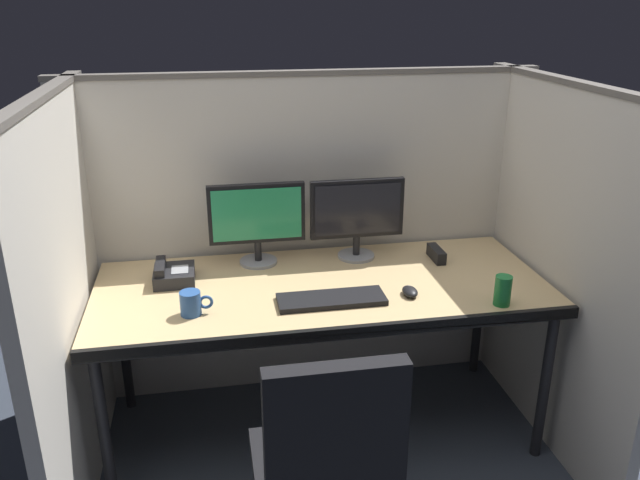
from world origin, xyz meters
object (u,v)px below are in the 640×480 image
Objects in this scene: desk_phone at (173,274)px; monitor_left at (257,218)px; desk at (323,296)px; computer_mouse at (410,291)px; monitor_right at (357,213)px; coffee_mug at (191,303)px; soda_can at (503,291)px; red_stapler at (436,254)px; keyboard_main at (331,299)px.

monitor_left is at bearing 19.87° from desk_phone.
computer_mouse reaches higher than desk.
monitor_right is (0.21, 0.27, 0.27)m from desk.
coffee_mug is at bearing -162.46° from desk.
monitor_left is 0.44m from desk_phone.
desk is 0.74m from soda_can.
desk_phone is (-0.83, -0.12, -0.18)m from monitor_right.
desk is 0.64m from desk_phone.
desk is at bearing 17.54° from coffee_mug.
red_stapler is 1.19m from desk_phone.
desk is 15.08× the size of coffee_mug.
red_stapler is at bearing -14.69° from monitor_right.
soda_can is (0.10, -0.48, 0.03)m from red_stapler.
computer_mouse is 0.51× the size of desk_phone.
red_stapler is (0.57, 0.18, 0.08)m from desk.
computer_mouse is 1.00m from desk_phone.
soda_can is at bearing -6.34° from coffee_mug.
soda_can is 1.36m from desk_phone.
red_stapler is 0.79× the size of desk_phone.
monitor_right is 0.49m from computer_mouse.
keyboard_main reaches higher than desk.
monitor_left is 4.48× the size of computer_mouse.
computer_mouse is 0.36m from soda_can.
soda_can is (0.45, -0.58, -0.15)m from monitor_right.
monitor_right reaches higher than soda_can.
desk_phone is at bearing 153.69° from keyboard_main.
desk_phone is at bearing 162.03° from computer_mouse.
soda_can reaches higher than computer_mouse.
red_stapler is at bearing 1.46° from desk_phone.
red_stapler is at bearing 17.54° from desk.
coffee_mug reaches higher than red_stapler.
soda_can is 0.64× the size of desk_phone.
desk is at bearing 155.31° from soda_can.
desk is 0.37m from computer_mouse.
desk_phone is 0.33m from coffee_mug.
desk_phone reaches higher than red_stapler.
keyboard_main is at bearing -115.18° from monitor_right.
soda_can reaches higher than desk.
computer_mouse is 0.79× the size of soda_can.
desk is at bearing -127.55° from monitor_right.
coffee_mug is at bearing 173.66° from soda_can.
desk is at bearing -162.46° from red_stapler.
monitor_left is at bearing 57.06° from coffee_mug.
monitor_left is at bearing 119.38° from keyboard_main.
desk is at bearing -49.26° from monitor_left.
keyboard_main is 0.67m from soda_can.
desk_phone is at bearing 166.52° from desk.
keyboard_main is 3.41× the size of coffee_mug.
computer_mouse reaches higher than keyboard_main.
monitor_left is at bearing 130.74° from desk.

